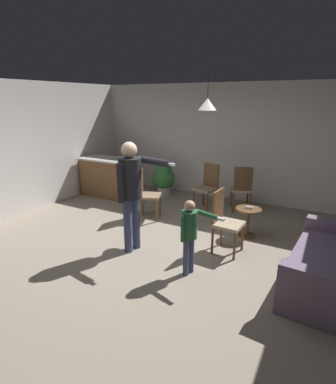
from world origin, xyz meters
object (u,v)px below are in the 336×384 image
couch_floral (334,265)px  spare_remote_on_table (249,208)px  dining_chair_centre_back (208,185)px  side_table_by_couch (248,219)px  kitchen_counter (107,177)px  dining_chair_spare (224,219)px  person_child (190,230)px  dining_chair_near_wall (242,187)px  potted_plant_corner (164,177)px  person_adult (131,185)px  dining_chair_by_counter (146,192)px

couch_floral → spare_remote_on_table: bearing=57.2°
dining_chair_centre_back → side_table_by_couch: bearing=154.4°
kitchen_counter → dining_chair_centre_back: (2.58, 0.27, 0.07)m
dining_chair_spare → spare_remote_on_table: (0.21, 0.73, -0.01)m
spare_remote_on_table → side_table_by_couch: bearing=170.4°
person_child → spare_remote_on_table: size_ratio=8.26×
dining_chair_near_wall → dining_chair_spare: same height
dining_chair_near_wall → potted_plant_corner: bearing=151.9°
person_adult → potted_plant_corner: 2.97m
person_child → dining_chair_spare: bearing=-176.6°
side_table_by_couch → dining_chair_centre_back: dining_chair_centre_back is taller
dining_chair_by_counter → dining_chair_near_wall: size_ratio=1.00×
couch_floral → spare_remote_on_table: couch_floral is taller
kitchen_counter → spare_remote_on_table: bearing=-10.5°
couch_floral → side_table_by_couch: size_ratio=3.59×
person_adult → person_child: person_adult is taller
potted_plant_corner → dining_chair_centre_back: bearing=-16.5°
dining_chair_near_wall → dining_chair_spare: 1.93m
dining_chair_spare → dining_chair_near_wall: bearing=-169.0°
dining_chair_centre_back → dining_chair_near_wall: bearing=-147.6°
potted_plant_corner → person_adult: bearing=-70.1°
dining_chair_centre_back → potted_plant_corner: bearing=-2.1°
person_adult → person_child: 1.18m
person_child → kitchen_counter: bearing=-108.3°
dining_chair_spare → kitchen_counter: bearing=-108.7°
side_table_by_couch → person_adult: person_adult is taller
dining_chair_by_counter → side_table_by_couch: bearing=72.7°
dining_chair_centre_back → potted_plant_corner: (-1.32, 0.39, -0.07)m
dining_chair_spare → spare_remote_on_table: 0.76m
dining_chair_near_wall → dining_chair_centre_back: size_ratio=1.00×
couch_floral → dining_chair_spare: bearing=83.8°
person_adult → side_table_by_couch: bearing=142.9°
potted_plant_corner → kitchen_counter: bearing=-152.2°
side_table_by_couch → potted_plant_corner: potted_plant_corner is taller
person_child → spare_remote_on_table: bearing=-178.0°
kitchen_counter → dining_chair_centre_back: bearing=6.0°
dining_chair_centre_back → spare_remote_on_table: 1.50m
couch_floral → potted_plant_corner: 4.50m
person_adult → person_child: bearing=88.8°
person_child → spare_remote_on_table: 1.65m
kitchen_counter → dining_chair_spare: 3.80m
person_adult → potted_plant_corner: person_adult is taller
couch_floral → side_table_by_couch: 1.70m
side_table_by_couch → potted_plant_corner: bearing=151.3°
dining_chair_near_wall → potted_plant_corner: size_ratio=1.16×
dining_chair_by_counter → potted_plant_corner: 1.54m
dining_chair_near_wall → kitchen_counter: bearing=165.3°
side_table_by_couch → dining_chair_centre_back: bearing=140.0°
side_table_by_couch → potted_plant_corner: (-2.46, 1.35, 0.15)m
side_table_by_couch → kitchen_counter: bearing=169.5°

